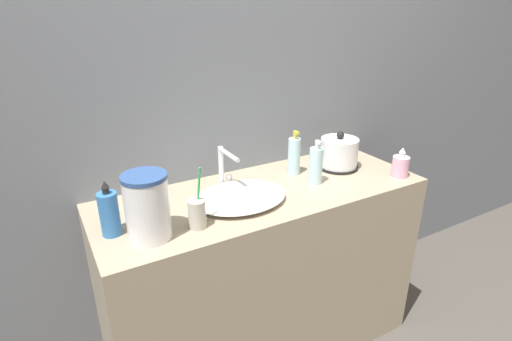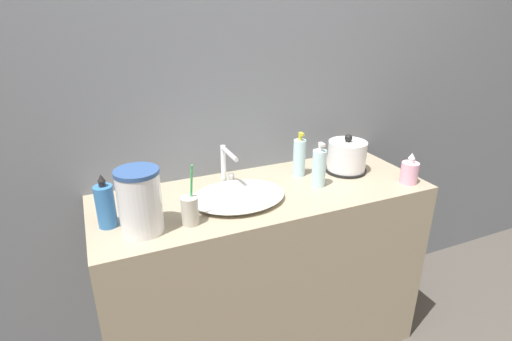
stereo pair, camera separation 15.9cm
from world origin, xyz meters
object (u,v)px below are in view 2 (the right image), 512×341
Objects in this scene: shampoo_bottle at (105,205)px; water_pitcher at (140,201)px; faucet at (226,164)px; toothbrush_cup at (190,210)px; lotion_bottle at (299,157)px; mouthwash_bottle at (319,168)px; hand_cream_bottle at (409,172)px; electric_kettle at (347,158)px.

shampoo_bottle is 0.87× the size of water_pitcher.
toothbrush_cup reaches higher than faucet.
lotion_bottle is (0.34, -0.02, -0.02)m from faucet.
faucet is 0.87× the size of lotion_bottle.
mouthwash_bottle is 0.86× the size of water_pitcher.
toothbrush_cup is at bearing 177.95° from hand_cream_bottle.
water_pitcher is (-0.94, -0.16, 0.05)m from electric_kettle.
mouthwash_bottle is (-0.20, -0.09, 0.01)m from electric_kettle.
hand_cream_bottle is at bearing -33.67° from lotion_bottle.
shampoo_bottle reaches higher than hand_cream_bottle.
electric_kettle is 0.96m from water_pitcher.
lotion_bottle is (-0.22, 0.05, 0.02)m from electric_kettle.
mouthwash_bottle is at bearing -81.81° from lotion_bottle.
lotion_bottle is at bearing 8.77° from shampoo_bottle.
shampoo_bottle is 1.00× the size of mouthwash_bottle.
shampoo_bottle is at bearing -175.54° from electric_kettle.
mouthwash_bottle is (0.36, -0.15, -0.02)m from faucet.
lotion_bottle is at bearing 146.33° from hand_cream_bottle.
faucet is 0.56m from electric_kettle.
faucet is at bearing 177.31° from lotion_bottle.
lotion_bottle is 1.04× the size of mouthwash_bottle.
faucet is 0.93× the size of electric_kettle.
shampoo_bottle is at bearing 173.71° from hand_cream_bottle.
shampoo_bottle reaches higher than electric_kettle.
hand_cream_bottle is at bearing -51.71° from electric_kettle.
toothbrush_cup is at bearing -157.84° from lotion_bottle.
faucet is at bearing 159.17° from hand_cream_bottle.
faucet is at bearing 173.73° from electric_kettle.
water_pitcher is (-0.16, 0.02, 0.06)m from toothbrush_cup.
mouthwash_bottle is at bearing 5.97° from water_pitcher.
mouthwash_bottle reaches higher than faucet.
faucet is at bearing 30.56° from water_pitcher.
toothbrush_cup reaches higher than mouthwash_bottle.
toothbrush_cup is (-0.22, -0.24, -0.05)m from faucet.
mouthwash_bottle is (0.84, -0.01, 0.00)m from shampoo_bottle.
shampoo_bottle is at bearing -171.23° from lotion_bottle.
shampoo_bottle reaches higher than faucet.
water_pitcher is at bearing -163.69° from lotion_bottle.
water_pitcher reaches higher than faucet.
water_pitcher is (-0.38, -0.23, 0.01)m from faucet.
water_pitcher is at bearing 173.95° from toothbrush_cup.
water_pitcher is (-0.72, -0.21, 0.03)m from lotion_bottle.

